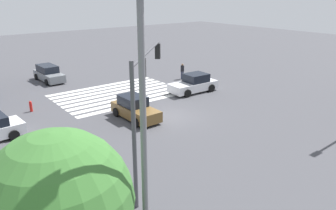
{
  "coord_description": "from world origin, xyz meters",
  "views": [
    {
      "loc": [
        14.02,
        18.04,
        8.82
      ],
      "look_at": [
        0.0,
        0.0,
        0.92
      ],
      "focal_mm": 35.0,
      "sensor_mm": 36.0,
      "label": 1
    }
  ],
  "objects_px": {
    "street_light_pole_a": "(144,139)",
    "car_3": "(135,109)",
    "car_1": "(194,84)",
    "pedestrian": "(182,70)",
    "tree_corner_a": "(58,204)",
    "fire_hydrant": "(31,106)",
    "traffic_signal_mast": "(143,91)",
    "car_2": "(49,74)"
  },
  "relations": [
    {
      "from": "street_light_pole_a",
      "to": "fire_hydrant",
      "type": "bearing_deg",
      "value": -96.67
    },
    {
      "from": "pedestrian",
      "to": "tree_corner_a",
      "type": "bearing_deg",
      "value": -1.48
    },
    {
      "from": "car_1",
      "to": "car_2",
      "type": "relative_size",
      "value": 1.0
    },
    {
      "from": "traffic_signal_mast",
      "to": "car_1",
      "type": "xyz_separation_m",
      "value": [
        -12.16,
        -9.94,
        -3.87
      ]
    },
    {
      "from": "car_1",
      "to": "car_3",
      "type": "relative_size",
      "value": 1.08
    },
    {
      "from": "car_3",
      "to": "tree_corner_a",
      "type": "relative_size",
      "value": 0.77
    },
    {
      "from": "car_1",
      "to": "fire_hydrant",
      "type": "bearing_deg",
      "value": -13.83
    },
    {
      "from": "car_2",
      "to": "street_light_pole_a",
      "type": "bearing_deg",
      "value": -15.81
    },
    {
      "from": "car_1",
      "to": "fire_hydrant",
      "type": "height_order",
      "value": "car_1"
    },
    {
      "from": "car_2",
      "to": "tree_corner_a",
      "type": "bearing_deg",
      "value": -20.17
    },
    {
      "from": "pedestrian",
      "to": "fire_hydrant",
      "type": "distance_m",
      "value": 15.88
    },
    {
      "from": "pedestrian",
      "to": "car_3",
      "type": "bearing_deg",
      "value": -11.07
    },
    {
      "from": "traffic_signal_mast",
      "to": "street_light_pole_a",
      "type": "distance_m",
      "value": 6.71
    },
    {
      "from": "car_1",
      "to": "tree_corner_a",
      "type": "relative_size",
      "value": 0.83
    },
    {
      "from": "traffic_signal_mast",
      "to": "car_3",
      "type": "relative_size",
      "value": 1.48
    },
    {
      "from": "tree_corner_a",
      "to": "street_light_pole_a",
      "type": "bearing_deg",
      "value": 146.79
    },
    {
      "from": "traffic_signal_mast",
      "to": "car_1",
      "type": "height_order",
      "value": "traffic_signal_mast"
    },
    {
      "from": "street_light_pole_a",
      "to": "car_3",
      "type": "bearing_deg",
      "value": -120.98
    },
    {
      "from": "tree_corner_a",
      "to": "fire_hydrant",
      "type": "height_order",
      "value": "tree_corner_a"
    },
    {
      "from": "traffic_signal_mast",
      "to": "car_2",
      "type": "relative_size",
      "value": 1.36
    },
    {
      "from": "car_3",
      "to": "tree_corner_a",
      "type": "height_order",
      "value": "tree_corner_a"
    },
    {
      "from": "car_2",
      "to": "fire_hydrant",
      "type": "relative_size",
      "value": 5.47
    },
    {
      "from": "car_1",
      "to": "pedestrian",
      "type": "relative_size",
      "value": 2.82
    },
    {
      "from": "car_1",
      "to": "tree_corner_a",
      "type": "height_order",
      "value": "tree_corner_a"
    },
    {
      "from": "tree_corner_a",
      "to": "traffic_signal_mast",
      "type": "bearing_deg",
      "value": -142.06
    },
    {
      "from": "pedestrian",
      "to": "fire_hydrant",
      "type": "xyz_separation_m",
      "value": [
        15.86,
        0.54,
        -0.5
      ]
    },
    {
      "from": "car_1",
      "to": "car_2",
      "type": "xyz_separation_m",
      "value": [
        9.28,
        -12.25,
        0.01
      ]
    },
    {
      "from": "traffic_signal_mast",
      "to": "tree_corner_a",
      "type": "xyz_separation_m",
      "value": [
        5.56,
        4.33,
        -0.99
      ]
    },
    {
      "from": "car_3",
      "to": "car_1",
      "type": "bearing_deg",
      "value": 105.74
    },
    {
      "from": "car_1",
      "to": "pedestrian",
      "type": "height_order",
      "value": "car_1"
    },
    {
      "from": "traffic_signal_mast",
      "to": "car_3",
      "type": "bearing_deg",
      "value": 15.95
    },
    {
      "from": "car_2",
      "to": "tree_corner_a",
      "type": "height_order",
      "value": "tree_corner_a"
    },
    {
      "from": "car_3",
      "to": "tree_corner_a",
      "type": "distance_m",
      "value": 15.61
    },
    {
      "from": "car_2",
      "to": "traffic_signal_mast",
      "type": "bearing_deg",
      "value": -9.91
    },
    {
      "from": "traffic_signal_mast",
      "to": "pedestrian",
      "type": "height_order",
      "value": "traffic_signal_mast"
    },
    {
      "from": "traffic_signal_mast",
      "to": "tree_corner_a",
      "type": "height_order",
      "value": "traffic_signal_mast"
    },
    {
      "from": "car_1",
      "to": "street_light_pole_a",
      "type": "relative_size",
      "value": 0.51
    },
    {
      "from": "traffic_signal_mast",
      "to": "car_2",
      "type": "xyz_separation_m",
      "value": [
        -2.88,
        -22.2,
        -3.86
      ]
    },
    {
      "from": "pedestrian",
      "to": "tree_corner_a",
      "type": "distance_m",
      "value": 27.46
    },
    {
      "from": "car_3",
      "to": "pedestrian",
      "type": "xyz_separation_m",
      "value": [
        -10.26,
        -6.76,
        0.17
      ]
    },
    {
      "from": "traffic_signal_mast",
      "to": "car_1",
      "type": "bearing_deg",
      "value": -5.73
    },
    {
      "from": "traffic_signal_mast",
      "to": "fire_hydrant",
      "type": "height_order",
      "value": "traffic_signal_mast"
    }
  ]
}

